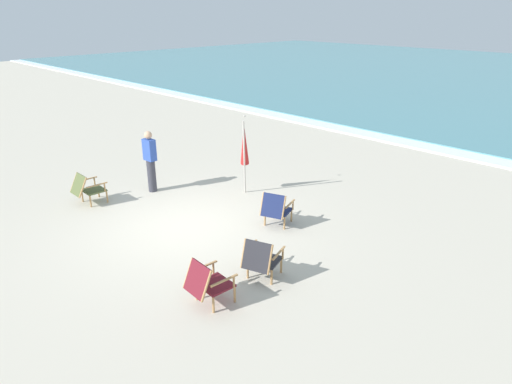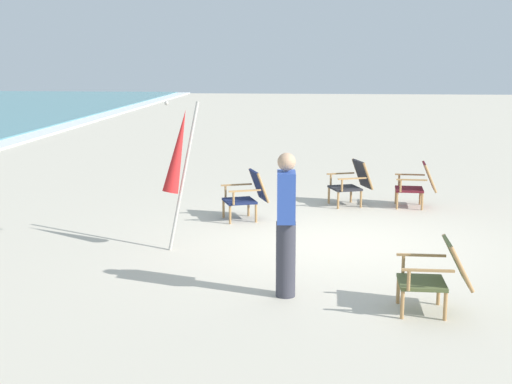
{
  "view_description": "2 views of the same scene",
  "coord_description": "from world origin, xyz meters",
  "px_view_note": "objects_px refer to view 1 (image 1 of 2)",
  "views": [
    {
      "loc": [
        7.58,
        -5.32,
        4.51
      ],
      "look_at": [
        0.66,
        1.51,
        0.6
      ],
      "focal_mm": 32.0,
      "sensor_mm": 36.0,
      "label": 1
    },
    {
      "loc": [
        -10.06,
        0.34,
        2.68
      ],
      "look_at": [
        0.59,
        1.24,
        0.61
      ],
      "focal_mm": 50.0,
      "sensor_mm": 36.0,
      "label": 2
    }
  ],
  "objects_px": {
    "umbrella_furled_red": "(244,145)",
    "beach_chair_back_right": "(261,258)",
    "person_near_chairs": "(150,161)",
    "beach_chair_front_right": "(207,282)",
    "beach_chair_mid_center": "(87,188)",
    "beach_chair_far_center": "(276,208)"
  },
  "relations": [
    {
      "from": "person_near_chairs",
      "to": "umbrella_furled_red",
      "type": "bearing_deg",
      "value": 39.4
    },
    {
      "from": "beach_chair_mid_center",
      "to": "beach_chair_back_right",
      "type": "height_order",
      "value": "beach_chair_back_right"
    },
    {
      "from": "beach_chair_far_center",
      "to": "person_near_chairs",
      "type": "xyz_separation_m",
      "value": [
        -3.75,
        -0.78,
        0.41
      ]
    },
    {
      "from": "beach_chair_mid_center",
      "to": "beach_chair_back_right",
      "type": "relative_size",
      "value": 0.94
    },
    {
      "from": "beach_chair_front_right",
      "to": "beach_chair_mid_center",
      "type": "xyz_separation_m",
      "value": [
        -5.35,
        0.53,
        -0.0
      ]
    },
    {
      "from": "umbrella_furled_red",
      "to": "person_near_chairs",
      "type": "bearing_deg",
      "value": -140.6
    },
    {
      "from": "umbrella_furled_red",
      "to": "person_near_chairs",
      "type": "xyz_separation_m",
      "value": [
        -1.91,
        -1.57,
        -0.51
      ]
    },
    {
      "from": "beach_chair_front_right",
      "to": "beach_chair_far_center",
      "type": "xyz_separation_m",
      "value": [
        -1.22,
        2.92,
        0.0
      ]
    },
    {
      "from": "beach_chair_mid_center",
      "to": "beach_chair_far_center",
      "type": "xyz_separation_m",
      "value": [
        4.13,
        2.39,
        0.01
      ]
    },
    {
      "from": "beach_chair_far_center",
      "to": "person_near_chairs",
      "type": "distance_m",
      "value": 3.85
    },
    {
      "from": "beach_chair_back_right",
      "to": "person_near_chairs",
      "type": "height_order",
      "value": "person_near_chairs"
    },
    {
      "from": "beach_chair_mid_center",
      "to": "beach_chair_back_right",
      "type": "distance_m",
      "value": 5.46
    },
    {
      "from": "beach_chair_mid_center",
      "to": "beach_chair_back_right",
      "type": "bearing_deg",
      "value": 6.55
    },
    {
      "from": "beach_chair_front_right",
      "to": "beach_chair_far_center",
      "type": "distance_m",
      "value": 3.16
    },
    {
      "from": "beach_chair_front_right",
      "to": "person_near_chairs",
      "type": "distance_m",
      "value": 5.42
    },
    {
      "from": "beach_chair_far_center",
      "to": "beach_chair_back_right",
      "type": "xyz_separation_m",
      "value": [
        1.3,
        -1.77,
        -0.0
      ]
    },
    {
      "from": "beach_chair_front_right",
      "to": "beach_chair_far_center",
      "type": "bearing_deg",
      "value": 112.61
    },
    {
      "from": "beach_chair_mid_center",
      "to": "beach_chair_far_center",
      "type": "distance_m",
      "value": 4.77
    },
    {
      "from": "umbrella_furled_red",
      "to": "beach_chair_front_right",
      "type": "bearing_deg",
      "value": -50.51
    },
    {
      "from": "umbrella_furled_red",
      "to": "beach_chair_back_right",
      "type": "bearing_deg",
      "value": -39.21
    },
    {
      "from": "beach_chair_front_right",
      "to": "person_near_chairs",
      "type": "relative_size",
      "value": 0.49
    },
    {
      "from": "beach_chair_far_center",
      "to": "beach_chair_mid_center",
      "type": "bearing_deg",
      "value": -149.92
    }
  ]
}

